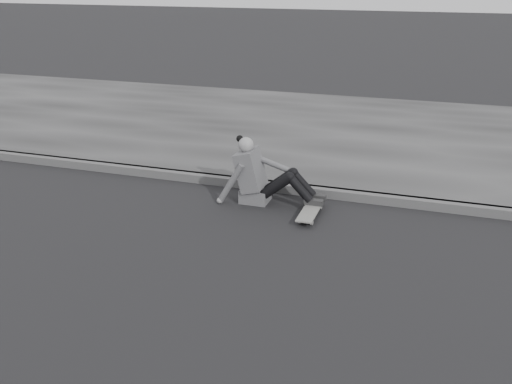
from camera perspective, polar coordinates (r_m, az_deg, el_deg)
ground at (r=5.59m, az=-2.47°, el=-9.38°), size 80.00×80.00×0.00m
curb at (r=7.79m, az=4.14°, el=0.30°), size 24.00×0.16×0.12m
sidewalk at (r=10.61m, az=8.16°, el=5.89°), size 24.00×6.00×0.12m
skateboard at (r=7.08m, az=5.49°, el=-1.86°), size 0.20×0.78×0.09m
seated_woman at (r=7.38m, az=0.43°, el=1.61°), size 1.38×0.46×0.88m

